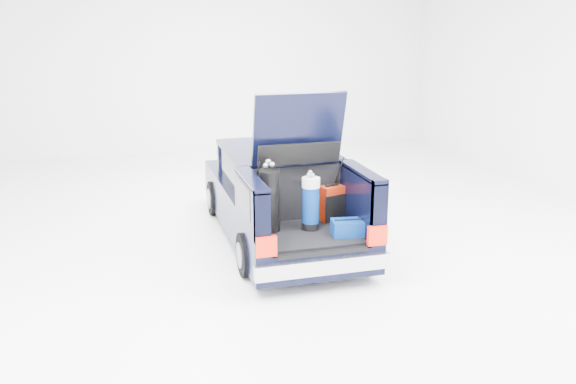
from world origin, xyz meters
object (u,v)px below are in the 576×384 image
object	(u,v)px
red_suitcase	(332,203)
black_golf_bag	(270,200)
blue_golf_bag	(311,203)
car	(278,196)
blue_duffel	(348,228)

from	to	relation	value
red_suitcase	black_golf_bag	size ratio (longest dim) A/B	0.54
black_golf_bag	blue_golf_bag	world-z (taller)	black_golf_bag
car	red_suitcase	bearing A→B (deg)	-67.66
red_suitcase	blue_duffel	size ratio (longest dim) A/B	1.15
blue_golf_bag	blue_duffel	xyz separation A→B (m)	(0.41, -0.38, -0.27)
red_suitcase	blue_golf_bag	bearing A→B (deg)	-162.11
black_golf_bag	blue_duffel	world-z (taller)	black_golf_bag
red_suitcase	blue_golf_bag	xyz separation A→B (m)	(-0.40, -0.27, 0.12)
car	black_golf_bag	world-z (taller)	car
blue_golf_bag	blue_duffel	world-z (taller)	blue_golf_bag
blue_duffel	car	bearing A→B (deg)	112.62
car	blue_golf_bag	xyz separation A→B (m)	(0.09, -1.46, 0.30)
red_suitcase	blue_duffel	bearing A→B (deg)	-104.72
black_golf_bag	blue_golf_bag	size ratio (longest dim) A/B	1.21
black_golf_bag	blue_duffel	bearing A→B (deg)	-8.95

